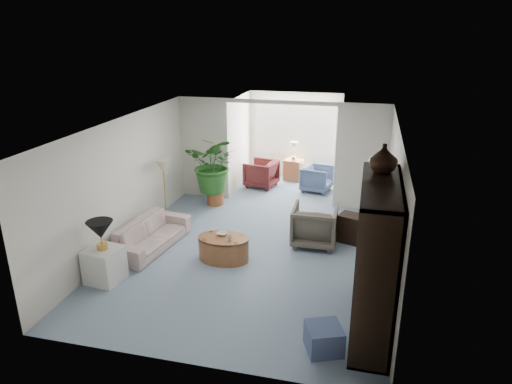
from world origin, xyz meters
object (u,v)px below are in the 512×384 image
(framed_picture, at_px, (393,184))
(entertainment_cabinet, at_px, (375,259))
(coffee_cup, at_px, (229,238))
(coffee_bowl, at_px, (222,234))
(plant_pot, at_px, (215,198))
(coffee_table, at_px, (223,248))
(floor_lamp, at_px, (163,166))
(end_table, at_px, (104,265))
(sunroom_chair_maroon, at_px, (261,174))
(table_lamp, at_px, (100,230))
(side_table_dark, at_px, (351,228))
(sunroom_chair_blue, at_px, (317,179))
(cabinet_urn, at_px, (384,158))
(sofa, at_px, (151,234))
(sunroom_table, at_px, (293,170))
(ottoman, at_px, (324,338))
(wingback_chair, at_px, (315,225))

(framed_picture, xyz_separation_m, entertainment_cabinet, (-0.23, -1.54, -0.61))
(entertainment_cabinet, bearing_deg, coffee_cup, 151.46)
(coffee_bowl, bearing_deg, plant_pot, 111.27)
(coffee_table, bearing_deg, floor_lamp, 140.43)
(coffee_table, distance_m, coffee_cup, 0.33)
(plant_pot, bearing_deg, end_table, -99.81)
(end_table, distance_m, sunroom_chair_maroon, 5.63)
(end_table, relative_size, entertainment_cabinet, 0.27)
(table_lamp, relative_size, entertainment_cabinet, 0.20)
(side_table_dark, relative_size, sunroom_chair_blue, 0.77)
(end_table, distance_m, cabinet_urn, 4.86)
(end_table, xyz_separation_m, floor_lamp, (-0.09, 2.70, 0.95))
(sofa, relative_size, plant_pot, 4.71)
(coffee_bowl, relative_size, sunroom_table, 0.34)
(sofa, bearing_deg, side_table_dark, -64.85)
(coffee_cup, distance_m, ottoman, 2.82)
(end_table, bearing_deg, coffee_cup, 30.56)
(coffee_cup, bearing_deg, ottoman, -46.61)
(coffee_bowl, xyz_separation_m, sunroom_chair_blue, (1.28, 4.14, -0.14))
(coffee_table, height_order, sunroom_chair_maroon, sunroom_chair_maroon)
(floor_lamp, height_order, plant_pot, floor_lamp)
(coffee_table, bearing_deg, table_lamp, -145.01)
(table_lamp, height_order, floor_lamp, floor_lamp)
(floor_lamp, distance_m, coffee_cup, 2.64)
(table_lamp, xyz_separation_m, sunroom_chair_maroon, (1.45, 5.44, -0.59))
(cabinet_urn, xyz_separation_m, plant_pot, (-3.71, 3.64, -2.23))
(framed_picture, distance_m, end_table, 4.99)
(framed_picture, xyz_separation_m, side_table_dark, (-0.64, 1.28, -1.42))
(coffee_cup, bearing_deg, floor_lamp, 140.85)
(plant_pot, distance_m, sunroom_chair_blue, 2.77)
(coffee_table, bearing_deg, wingback_chair, 34.22)
(table_lamp, height_order, entertainment_cabinet, entertainment_cabinet)
(sofa, xyz_separation_m, coffee_table, (1.52, -0.14, -0.05))
(sunroom_table, bearing_deg, floor_lamp, -123.31)
(table_lamp, relative_size, floor_lamp, 1.22)
(coffee_bowl, relative_size, sunroom_chair_blue, 0.27)
(coffee_table, bearing_deg, sunroom_chair_maroon, 93.70)
(coffee_bowl, distance_m, wingback_chair, 1.86)
(coffee_table, distance_m, sunroom_table, 5.01)
(framed_picture, bearing_deg, coffee_bowl, 179.50)
(framed_picture, bearing_deg, coffee_cup, -176.36)
(end_table, distance_m, floor_lamp, 2.87)
(floor_lamp, height_order, sunroom_chair_maroon, floor_lamp)
(sunroom_chair_maroon, bearing_deg, sofa, -5.80)
(side_table_dark, xyz_separation_m, cabinet_urn, (0.41, -2.32, 2.10))
(sunroom_chair_blue, bearing_deg, wingback_chair, -163.04)
(table_lamp, distance_m, sunroom_table, 6.60)
(table_lamp, height_order, sunroom_table, table_lamp)
(sofa, xyz_separation_m, floor_lamp, (-0.29, 1.35, 0.97))
(entertainment_cabinet, bearing_deg, coffee_bowl, 149.99)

